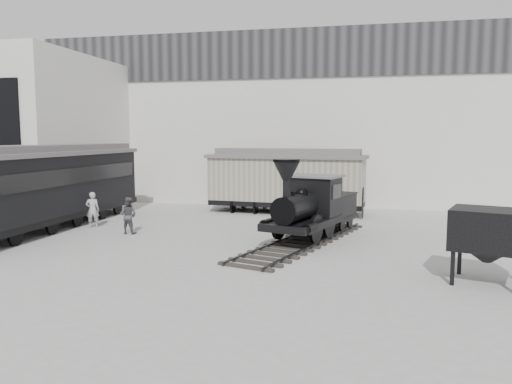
% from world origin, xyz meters
% --- Properties ---
extents(ground, '(90.00, 90.00, 0.00)m').
position_xyz_m(ground, '(0.00, 0.00, 0.00)').
color(ground, '#9E9E9B').
extents(north_wall, '(34.00, 2.51, 11.00)m').
position_xyz_m(north_wall, '(0.00, 14.98, 5.55)').
color(north_wall, silver).
rests_on(north_wall, ground).
extents(west_pavilion, '(7.00, 12.11, 9.00)m').
position_xyz_m(west_pavilion, '(-14.50, 9.96, 4.49)').
color(west_pavilion, silver).
rests_on(west_pavilion, ground).
extents(locomotive, '(5.00, 9.96, 3.45)m').
position_xyz_m(locomotive, '(2.13, 3.72, 1.27)').
color(locomotive, '#272521').
rests_on(locomotive, ground).
extents(boxcar, '(9.32, 3.67, 3.73)m').
position_xyz_m(boxcar, '(0.01, 11.10, 1.95)').
color(boxcar, black).
rests_on(boxcar, ground).
extents(passenger_coach, '(3.19, 13.92, 3.71)m').
position_xyz_m(passenger_coach, '(-10.47, 4.02, 2.05)').
color(passenger_coach, black).
rests_on(passenger_coach, ground).
extents(visitor_a, '(0.75, 0.64, 1.74)m').
position_xyz_m(visitor_a, '(-8.55, 4.53, 0.87)').
color(visitor_a, '#B6B6B6').
rests_on(visitor_a, ground).
extents(visitor_b, '(0.87, 0.70, 1.69)m').
position_xyz_m(visitor_b, '(-6.10, 3.38, 0.84)').
color(visitor_b, '#48474C').
rests_on(visitor_b, ground).
extents(coal_hopper, '(2.50, 2.25, 2.26)m').
position_xyz_m(coal_hopper, '(7.96, -1.57, 1.47)').
color(coal_hopper, black).
rests_on(coal_hopper, ground).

